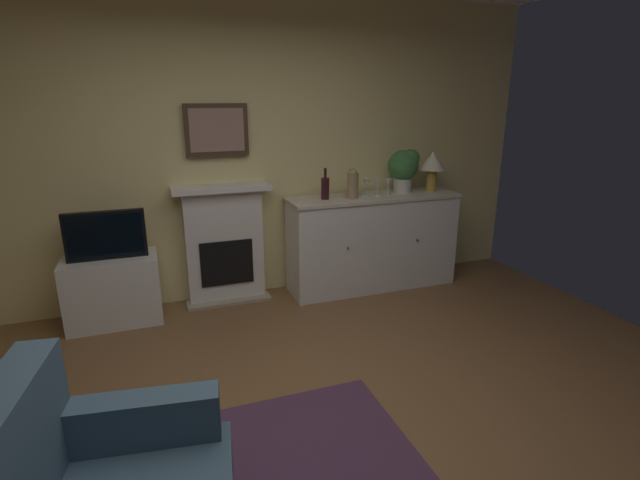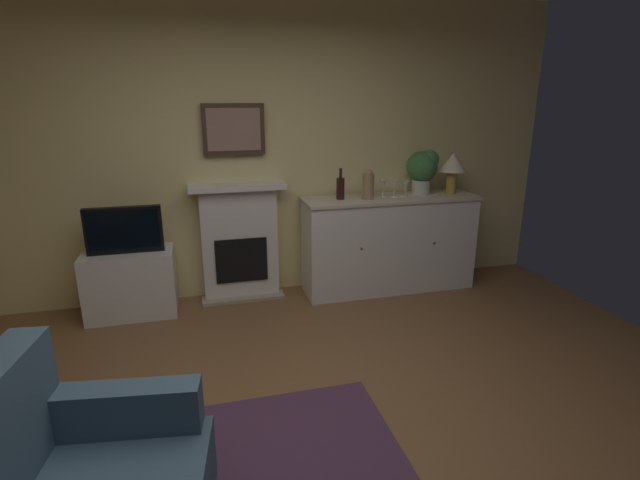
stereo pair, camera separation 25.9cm
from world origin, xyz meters
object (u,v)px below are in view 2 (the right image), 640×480
at_px(wine_glass_center, 395,184).
at_px(vase_decorative, 368,184).
at_px(sideboard_cabinet, 389,243).
at_px(tv_set, 124,230).
at_px(table_lamp, 453,165).
at_px(potted_plant_small, 423,168).
at_px(wine_glass_left, 383,185).
at_px(wine_bottle, 340,188).
at_px(wine_glass_right, 406,184).
at_px(framed_picture, 234,129).
at_px(fireplace_unit, 240,242).
at_px(tv_cabinet, 131,283).

xyz_separation_m(wine_glass_center, vase_decorative, (-0.28, -0.03, 0.02)).
distance_m(sideboard_cabinet, tv_set, 2.43).
xyz_separation_m(sideboard_cabinet, wine_glass_center, (0.03, -0.02, 0.59)).
xyz_separation_m(table_lamp, potted_plant_small, (-0.29, 0.05, -0.02)).
bearing_deg(wine_glass_left, wine_bottle, 178.46).
relative_size(wine_glass_right, tv_set, 0.27).
distance_m(wine_glass_left, wine_glass_center, 0.11).
relative_size(framed_picture, wine_glass_center, 3.33).
bearing_deg(wine_glass_left, tv_set, -179.79).
distance_m(table_lamp, wine_glass_left, 0.74).
xyz_separation_m(framed_picture, wine_glass_center, (1.46, -0.24, -0.52)).
height_order(tv_set, potted_plant_small, potted_plant_small).
bearing_deg(fireplace_unit, framed_picture, 90.00).
bearing_deg(tv_set, potted_plant_small, 1.11).
xyz_separation_m(sideboard_cabinet, wine_glass_left, (-0.08, 0.00, 0.59)).
bearing_deg(sideboard_cabinet, table_lamp, 0.00).
xyz_separation_m(wine_glass_center, tv_set, (-2.44, 0.01, -0.28)).
bearing_deg(framed_picture, tv_set, -166.69).
xyz_separation_m(table_lamp, wine_glass_center, (-0.61, -0.02, -0.16)).
height_order(sideboard_cabinet, wine_glass_left, wine_glass_left).
relative_size(framed_picture, table_lamp, 1.38).
relative_size(sideboard_cabinet, wine_glass_left, 10.34).
bearing_deg(tv_set, tv_cabinet, 90.00).
bearing_deg(wine_glass_center, wine_bottle, 177.05).
height_order(wine_glass_left, wine_glass_center, same).
xyz_separation_m(vase_decorative, tv_set, (-2.16, 0.04, -0.30)).
xyz_separation_m(sideboard_cabinet, wine_bottle, (-0.50, 0.01, 0.57)).
xyz_separation_m(wine_bottle, wine_glass_left, (0.42, -0.01, 0.01)).
relative_size(framed_picture, potted_plant_small, 1.28).
distance_m(framed_picture, wine_bottle, 1.10).
relative_size(sideboard_cabinet, wine_glass_center, 10.34).
bearing_deg(sideboard_cabinet, tv_cabinet, 179.64).
bearing_deg(potted_plant_small, vase_decorative, -170.92).
height_order(framed_picture, tv_set, framed_picture).
relative_size(vase_decorative, tv_set, 0.45).
height_order(fireplace_unit, tv_set, fireplace_unit).
bearing_deg(wine_glass_left, tv_cabinet, 179.64).
height_order(sideboard_cabinet, tv_cabinet, sideboard_cabinet).
relative_size(fireplace_unit, wine_bottle, 3.79).
relative_size(framed_picture, sideboard_cabinet, 0.32).
xyz_separation_m(fireplace_unit, vase_decorative, (1.19, -0.23, 0.53)).
bearing_deg(wine_glass_center, vase_decorative, -172.95).
relative_size(tv_cabinet, potted_plant_small, 1.74).
relative_size(vase_decorative, tv_cabinet, 0.37).
bearing_deg(fireplace_unit, tv_set, -169.23).
height_order(fireplace_unit, vase_decorative, vase_decorative).
xyz_separation_m(vase_decorative, tv_cabinet, (-2.16, 0.07, -0.79)).
relative_size(wine_bottle, wine_glass_right, 1.76).
bearing_deg(wine_glass_right, tv_set, 179.55).
bearing_deg(wine_bottle, wine_glass_left, -1.54).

